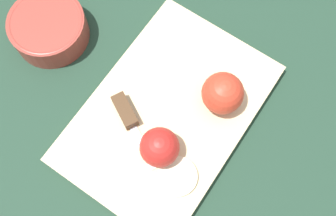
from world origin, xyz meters
name	(u,v)px	position (x,y,z in m)	size (l,w,h in m)	color
ground_plane	(168,115)	(0.00, 0.00, 0.00)	(4.00, 4.00, 0.00)	#1E3828
cutting_board	(168,114)	(0.00, 0.00, 0.01)	(0.43, 0.33, 0.02)	#D1B789
apple_half_left	(223,93)	(-0.05, 0.08, 0.06)	(0.07, 0.07, 0.07)	red
apple_half_right	(160,147)	(0.07, 0.01, 0.06)	(0.07, 0.07, 0.07)	red
knife	(126,114)	(0.03, -0.06, 0.03)	(0.10, 0.12, 0.02)	silver
apple_slice	(177,176)	(0.10, 0.06, 0.03)	(0.07, 0.07, 0.01)	beige
bowl	(49,28)	(-0.06, -0.27, 0.03)	(0.14, 0.14, 0.05)	#99382D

